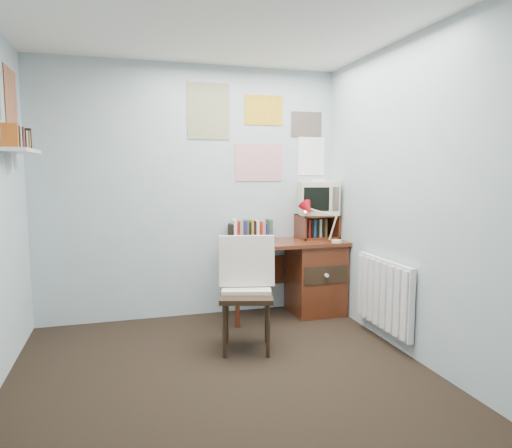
# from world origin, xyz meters

# --- Properties ---
(ground) EXTENTS (3.50, 3.50, 0.00)m
(ground) POSITION_xyz_m (0.00, 0.00, 0.00)
(ground) COLOR black
(ground) RESTS_ON ground
(back_wall) EXTENTS (3.00, 0.02, 2.50)m
(back_wall) POSITION_xyz_m (0.00, 1.75, 1.25)
(back_wall) COLOR #AABDC3
(back_wall) RESTS_ON ground
(right_wall) EXTENTS (0.02, 3.50, 2.50)m
(right_wall) POSITION_xyz_m (1.50, 0.00, 1.25)
(right_wall) COLOR #AABDC3
(right_wall) RESTS_ON ground
(desk) EXTENTS (1.20, 0.55, 0.76)m
(desk) POSITION_xyz_m (1.17, 1.48, 0.41)
(desk) COLOR #622A16
(desk) RESTS_ON ground
(desk_chair) EXTENTS (0.56, 0.55, 0.90)m
(desk_chair) POSITION_xyz_m (0.28, 0.70, 0.45)
(desk_chair) COLOR black
(desk_chair) RESTS_ON ground
(desk_lamp) EXTENTS (0.29, 0.26, 0.36)m
(desk_lamp) POSITION_xyz_m (1.36, 1.26, 0.94)
(desk_lamp) COLOR red
(desk_lamp) RESTS_ON desk
(tv_riser) EXTENTS (0.40, 0.30, 0.25)m
(tv_riser) POSITION_xyz_m (1.29, 1.59, 0.89)
(tv_riser) COLOR #622A16
(tv_riser) RESTS_ON desk
(crt_tv) EXTENTS (0.47, 0.44, 0.37)m
(crt_tv) POSITION_xyz_m (1.30, 1.61, 1.20)
(crt_tv) COLOR beige
(crt_tv) RESTS_ON tv_riser
(book_row) EXTENTS (0.60, 0.14, 0.22)m
(book_row) POSITION_xyz_m (0.66, 1.66, 0.87)
(book_row) COLOR #622A16
(book_row) RESTS_ON desk
(radiator) EXTENTS (0.09, 0.80, 0.60)m
(radiator) POSITION_xyz_m (1.46, 0.55, 0.42)
(radiator) COLOR white
(radiator) RESTS_ON right_wall
(wall_shelf) EXTENTS (0.20, 0.62, 0.24)m
(wall_shelf) POSITION_xyz_m (-1.40, 1.10, 1.62)
(wall_shelf) COLOR white
(wall_shelf) RESTS_ON left_wall
(posters_back) EXTENTS (1.20, 0.01, 0.90)m
(posters_back) POSITION_xyz_m (0.70, 1.74, 1.85)
(posters_back) COLOR white
(posters_back) RESTS_ON back_wall
(posters_left) EXTENTS (0.01, 0.70, 0.60)m
(posters_left) POSITION_xyz_m (-1.49, 1.10, 2.00)
(posters_left) COLOR white
(posters_left) RESTS_ON left_wall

